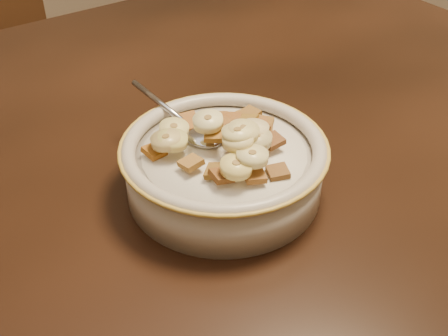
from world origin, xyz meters
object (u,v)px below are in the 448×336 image
table (120,172)px  cereal_bowl (224,172)px  spoon (202,136)px  chair (5,114)px

table → cereal_bowl: size_ratio=6.74×
cereal_bowl → spoon: bearing=101.6°
chair → spoon: 0.92m
table → cereal_bowl: (0.07, -0.12, 0.04)m
cereal_bowl → chair: bearing=95.0°
chair → spoon: bearing=-94.5°
table → spoon: size_ratio=28.07×
chair → cereal_bowl: (0.08, -0.86, 0.35)m
table → spoon: bearing=-54.1°
table → cereal_bowl: 0.14m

